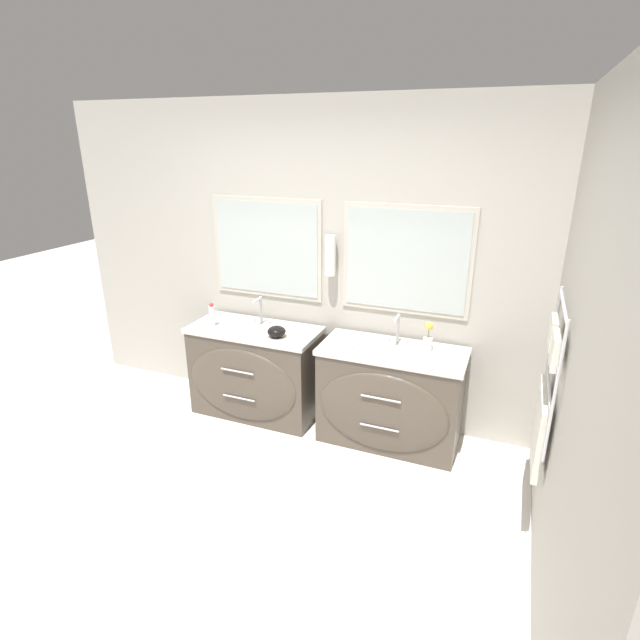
{
  "coord_description": "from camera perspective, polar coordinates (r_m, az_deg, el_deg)",
  "views": [
    {
      "loc": [
        1.39,
        -1.93,
        2.3
      ],
      "look_at": [
        0.11,
        1.24,
        1.04
      ],
      "focal_mm": 28.0,
      "sensor_mm": 36.0,
      "label": 1
    }
  ],
  "objects": [
    {
      "name": "ground_plane",
      "position": [
        3.31,
        -10.85,
        -24.33
      ],
      "size": [
        16.0,
        16.0,
        0.0
      ],
      "primitive_type": "plane",
      "color": "silver"
    },
    {
      "name": "wall_back",
      "position": [
        4.09,
        1.45,
        6.16
      ],
      "size": [
        4.98,
        0.17,
        2.6
      ],
      "color": "#B2ADA3",
      "rests_on": "ground_plane"
    },
    {
      "name": "wall_right",
      "position": [
        2.92,
        26.96,
        -2.29
      ],
      "size": [
        0.13,
        3.65,
        2.6
      ],
      "color": "#B2ADA3",
      "rests_on": "ground_plane"
    },
    {
      "name": "vanity_left",
      "position": [
        4.34,
        -7.52,
        -5.84
      ],
      "size": [
        1.1,
        0.57,
        0.79
      ],
      "color": "#4C4238",
      "rests_on": "ground_plane"
    },
    {
      "name": "vanity_right",
      "position": [
        3.95,
        7.93,
        -8.67
      ],
      "size": [
        1.1,
        0.57,
        0.79
      ],
      "color": "#4C4238",
      "rests_on": "ground_plane"
    },
    {
      "name": "faucet_left",
      "position": [
        4.27,
        -6.86,
        1.12
      ],
      "size": [
        0.17,
        0.14,
        0.24
      ],
      "color": "silver",
      "rests_on": "vanity_left"
    },
    {
      "name": "faucet_right",
      "position": [
        3.87,
        8.84,
        -1.04
      ],
      "size": [
        0.17,
        0.14,
        0.24
      ],
      "color": "silver",
      "rests_on": "vanity_right"
    },
    {
      "name": "toiletry_bottle",
      "position": [
        4.29,
        -12.21,
        0.51
      ],
      "size": [
        0.05,
        0.05,
        0.2
      ],
      "color": "silver",
      "rests_on": "vanity_left"
    },
    {
      "name": "amenity_bowl",
      "position": [
        3.99,
        -4.99,
        -1.32
      ],
      "size": [
        0.15,
        0.15,
        0.09
      ],
      "color": "black",
      "rests_on": "vanity_left"
    },
    {
      "name": "flower_vase",
      "position": [
        3.79,
        12.25,
        -2.04
      ],
      "size": [
        0.07,
        0.07,
        0.23
      ],
      "color": "silver",
      "rests_on": "vanity_right"
    },
    {
      "name": "soap_dish",
      "position": [
        3.74,
        3.63,
        -3.28
      ],
      "size": [
        0.11,
        0.08,
        0.04
      ],
      "color": "white",
      "rests_on": "vanity_right"
    }
  ]
}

